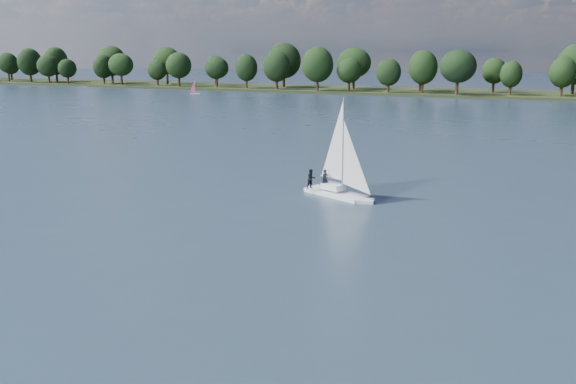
# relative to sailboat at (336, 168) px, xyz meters

# --- Properties ---
(ground) EXTENTS (700.00, 700.00, 0.00)m
(ground) POSITION_rel_sailboat_xyz_m (-0.85, 48.92, -2.79)
(ground) COLOR #233342
(ground) RESTS_ON ground
(far_shore) EXTENTS (660.00, 40.00, 1.50)m
(far_shore) POSITION_rel_sailboat_xyz_m (-0.85, 160.92, -2.79)
(far_shore) COLOR black
(far_shore) RESTS_ON ground
(sailboat) EXTENTS (7.81, 5.06, 10.01)m
(sailboat) POSITION_rel_sailboat_xyz_m (0.00, 0.00, 0.00)
(sailboat) COLOR white
(sailboat) RESTS_ON ground
(dinghy_pink) EXTENTS (3.39, 2.49, 5.06)m
(dinghy_pink) POSITION_rel_sailboat_xyz_m (-96.24, 122.36, -1.60)
(dinghy_pink) COLOR silver
(dinghy_pink) RESTS_ON ground
(pontoon) EXTENTS (4.36, 2.90, 0.50)m
(pontoon) POSITION_rel_sailboat_xyz_m (-160.63, 141.26, -2.79)
(pontoon) COLOR slate
(pontoon) RESTS_ON ground
(treeline) EXTENTS (562.34, 74.14, 17.89)m
(treeline) POSITION_rel_sailboat_xyz_m (-4.26, 156.79, 5.31)
(treeline) COLOR black
(treeline) RESTS_ON ground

